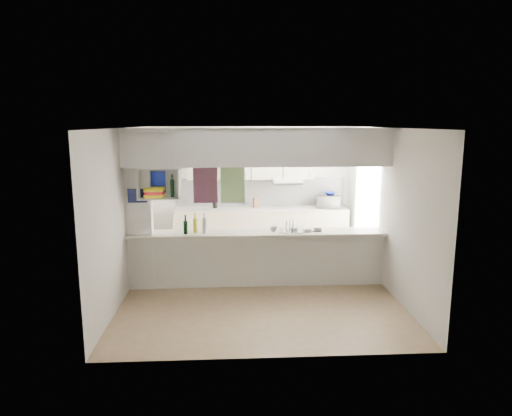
{
  "coord_description": "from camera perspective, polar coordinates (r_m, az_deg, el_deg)",
  "views": [
    {
      "loc": [
        -0.44,
        -7.25,
        2.68
      ],
      "look_at": [
        0.0,
        0.5,
        1.22
      ],
      "focal_mm": 32.0,
      "sensor_mm": 36.0,
      "label": 1
    }
  ],
  "objects": [
    {
      "name": "ceiling",
      "position": [
        7.27,
        0.21,
        10.0
      ],
      "size": [
        4.8,
        4.8,
        0.0
      ],
      "primitive_type": "plane",
      "color": "white",
      "rests_on": "wall_back"
    },
    {
      "name": "floor",
      "position": [
        7.74,
        0.2,
        -9.62
      ],
      "size": [
        4.8,
        4.8,
        0.0
      ],
      "primitive_type": "plane",
      "color": "#937655",
      "rests_on": "ground"
    },
    {
      "name": "wall_back",
      "position": [
        9.76,
        -0.64,
        2.5
      ],
      "size": [
        4.2,
        0.0,
        4.2
      ],
      "primitive_type": "plane",
      "rotation": [
        1.57,
        0.0,
        0.0
      ],
      "color": "silver",
      "rests_on": "floor"
    },
    {
      "name": "wall_right",
      "position": [
        7.81,
        15.78,
        0.04
      ],
      "size": [
        0.0,
        4.8,
        4.8
      ],
      "primitive_type": "plane",
      "rotation": [
        1.57,
        0.0,
        -1.57
      ],
      "color": "silver",
      "rests_on": "floor"
    },
    {
      "name": "kitchen_run",
      "position": [
        9.59,
        0.39,
        -0.53
      ],
      "size": [
        3.6,
        0.63,
        2.24
      ],
      "color": "beige",
      "rests_on": "floor"
    },
    {
      "name": "bowl",
      "position": [
        9.69,
        9.22,
        1.81
      ],
      "size": [
        0.23,
        0.23,
        0.06
      ],
      "primitive_type": "imported",
      "color": "#0D1C99",
      "rests_on": "microwave"
    },
    {
      "name": "wine_bottles",
      "position": [
        7.41,
        -7.58,
        -2.22
      ],
      "size": [
        0.37,
        0.15,
        0.34
      ],
      "color": "black",
      "rests_on": "breakfast_bar"
    },
    {
      "name": "knife_block",
      "position": [
        9.59,
        -0.03,
        0.66
      ],
      "size": [
        0.12,
        0.11,
        0.2
      ],
      "primitive_type": "cube",
      "rotation": [
        0.0,
        0.0,
        0.33
      ],
      "color": "brown",
      "rests_on": "bench_top"
    },
    {
      "name": "cup",
      "position": [
        7.41,
        2.17,
        -2.66
      ],
      "size": [
        0.12,
        0.12,
        0.09
      ],
      "primitive_type": "imported",
      "rotation": [
        0.0,
        0.0,
        -0.09
      ],
      "color": "white",
      "rests_on": "dish_rack"
    },
    {
      "name": "wall_left",
      "position": [
        7.57,
        -15.88,
        -0.29
      ],
      "size": [
        0.0,
        4.8,
        4.8
      ],
      "primitive_type": "plane",
      "rotation": [
        1.57,
        0.0,
        1.57
      ],
      "color": "silver",
      "rests_on": "floor"
    },
    {
      "name": "microwave",
      "position": [
        9.67,
        9.08,
        0.82
      ],
      "size": [
        0.55,
        0.44,
        0.27
      ],
      "primitive_type": "imported",
      "rotation": [
        0.0,
        0.0,
        2.89
      ],
      "color": "white",
      "rests_on": "bench_top"
    },
    {
      "name": "plastic_tubs",
      "position": [
        7.57,
        6.15,
        -2.66
      ],
      "size": [
        0.5,
        0.21,
        0.07
      ],
      "color": "silver",
      "rests_on": "breakfast_bar"
    },
    {
      "name": "servery_partition",
      "position": [
        7.33,
        -1.14,
        2.62
      ],
      "size": [
        4.2,
        0.5,
        2.6
      ],
      "color": "silver",
      "rests_on": "floor"
    },
    {
      "name": "cubby_shelf",
      "position": [
        7.34,
        -12.08,
        2.8
      ],
      "size": [
        0.65,
        0.35,
        0.5
      ],
      "color": "white",
      "rests_on": "bulkhead"
    },
    {
      "name": "utensil_jar",
      "position": [
        9.56,
        -5.15,
        0.38
      ],
      "size": [
        0.09,
        0.09,
        0.13
      ],
      "primitive_type": "cylinder",
      "color": "black",
      "rests_on": "bench_top"
    },
    {
      "name": "dish_rack",
      "position": [
        7.51,
        4.54,
        -2.28
      ],
      "size": [
        0.45,
        0.37,
        0.22
      ],
      "rotation": [
        0.0,
        0.0,
        -0.18
      ],
      "color": "silver",
      "rests_on": "breakfast_bar"
    }
  ]
}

